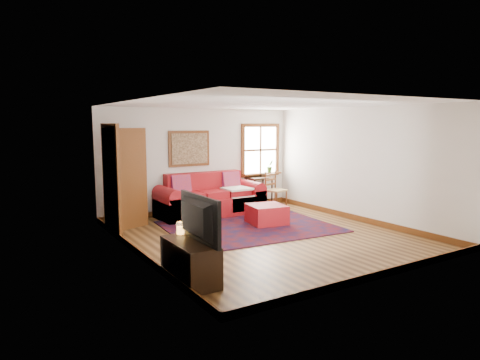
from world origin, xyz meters
TOP-DOWN VIEW (x-y plane):
  - ground at (0.00, 0.00)m, footprint 5.50×5.50m
  - room_envelope at (0.00, 0.02)m, footprint 5.04×5.54m
  - window at (1.78, 2.70)m, footprint 1.18×0.20m
  - doorway at (-2.21, 1.78)m, footprint 0.89×1.08m
  - framed_artwork at (-0.30, 2.71)m, footprint 1.05×0.07m
  - persian_rug at (0.12, 0.74)m, footprint 3.51×2.90m
  - red_leather_sofa at (-0.00, 2.27)m, footprint 2.51×1.04m
  - red_ottoman at (0.58, 0.76)m, footprint 0.84×0.84m
  - side_table at (1.59, 2.53)m, footprint 0.64×0.48m
  - ladder_back_chair at (1.71, 2.03)m, footprint 0.53×0.52m
  - media_cabinet at (-2.26, -1.46)m, footprint 0.46×1.02m
  - television at (-2.24, -1.50)m, footprint 0.14×1.09m
  - candle_hurricane at (-2.21, -1.04)m, footprint 0.12×0.12m

SIDE VIEW (x-z plane):
  - ground at x=0.00m, z-range 0.00..0.00m
  - persian_rug at x=0.12m, z-range 0.00..0.02m
  - red_ottoman at x=0.58m, z-range 0.00..0.42m
  - media_cabinet at x=-2.26m, z-range 0.00..0.56m
  - red_leather_sofa at x=0.00m, z-range -0.16..0.82m
  - ladder_back_chair at x=1.71m, z-range 0.04..0.99m
  - side_table at x=1.59m, z-range 0.26..1.02m
  - candle_hurricane at x=-2.21m, z-range 0.55..0.73m
  - television at x=-2.24m, z-range 0.56..1.19m
  - doorway at x=-2.21m, z-range 0.00..2.14m
  - window at x=1.78m, z-range 0.62..2.00m
  - framed_artwork at x=-0.30m, z-range 1.13..1.98m
  - room_envelope at x=0.00m, z-range 0.39..2.91m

